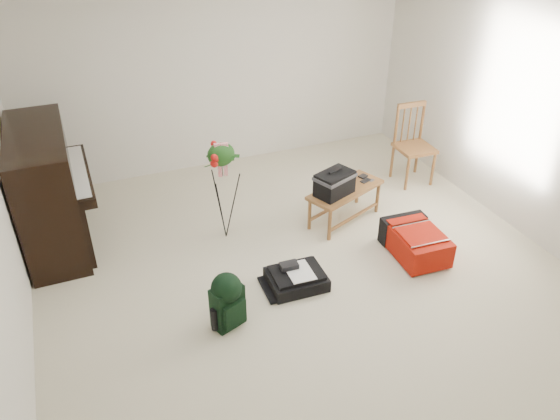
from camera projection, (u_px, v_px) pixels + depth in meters
name	position (u px, v px, depth m)	size (l,w,h in m)	color
floor	(309.00, 279.00, 5.31)	(5.00, 5.50, 0.01)	beige
ceiling	(318.00, 12.00, 3.99)	(5.00, 5.50, 0.01)	white
wall_back	(219.00, 71.00, 6.81)	(5.00, 0.04, 2.50)	silver
wall_right	(539.00, 121.00, 5.45)	(0.04, 5.50, 2.50)	silver
piano	(49.00, 192.00, 5.54)	(0.71, 1.50, 1.25)	black
bench	(335.00, 183.00, 5.90)	(0.99, 0.68, 0.71)	#996232
dining_chair	(413.00, 145.00, 6.77)	(0.45, 0.45, 0.99)	#996232
red_suitcase	(413.00, 239.00, 5.60)	(0.51, 0.72, 0.30)	#AF1007
black_duffel	(296.00, 278.00, 5.19)	(0.55, 0.45, 0.22)	black
green_backpack	(227.00, 298.00, 4.62)	(0.31, 0.29, 0.54)	black
flower_stand	(223.00, 192.00, 5.63)	(0.41, 0.41, 1.14)	black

